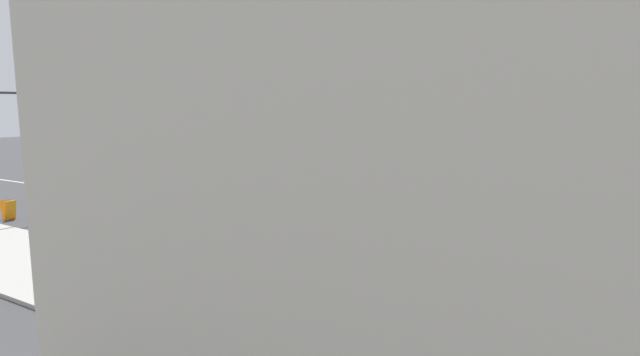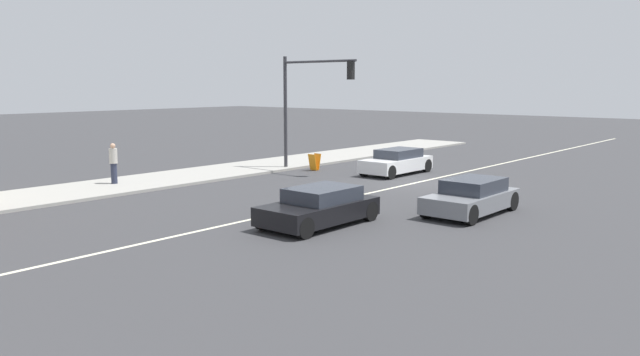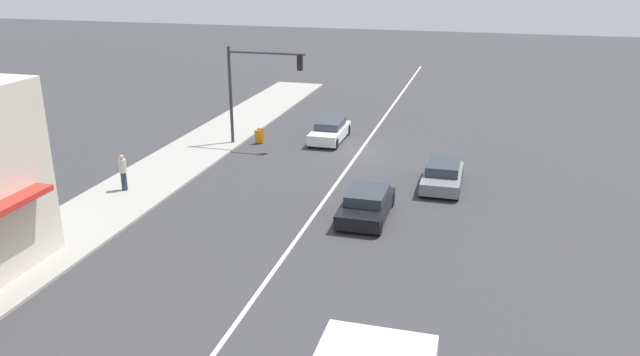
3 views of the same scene
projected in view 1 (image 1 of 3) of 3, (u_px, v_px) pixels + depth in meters
ground_plane at (466, 246)px, 17.50m from camera, size 160.00×160.00×0.00m
sidewalk_right at (366, 356)px, 9.61m from camera, size 4.00×73.00×0.12m
lane_marking_center at (129, 198)px, 26.73m from camera, size 0.16×60.00×0.01m
building_corner_store at (418, 216)px, 6.80m from camera, size 5.87×9.77×6.49m
traffic_signal_main at (8, 130)px, 20.73m from camera, size 4.59×0.34×5.60m
pedestrian at (65, 244)px, 13.92m from camera, size 0.34×0.34×1.73m
warning_aframe_sign at (8, 210)px, 21.54m from camera, size 0.45×0.53×0.84m
suv_grey at (255, 182)px, 28.52m from camera, size 1.80×3.90×1.19m
van_white at (70, 190)px, 25.65m from camera, size 1.72×4.04×1.22m
suv_black at (294, 197)px, 23.79m from camera, size 1.89×3.95×1.18m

